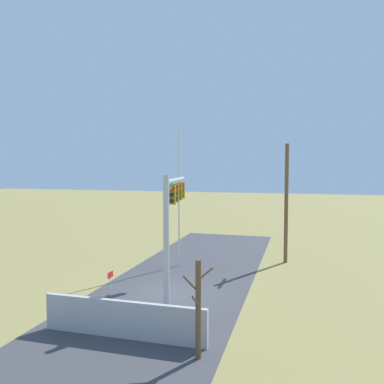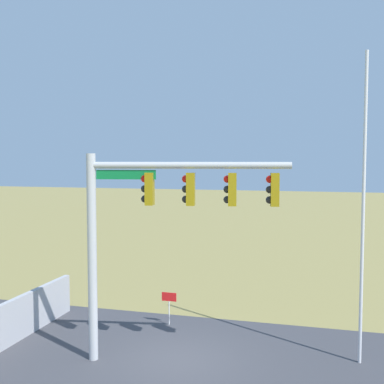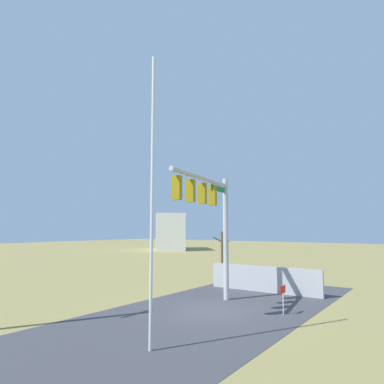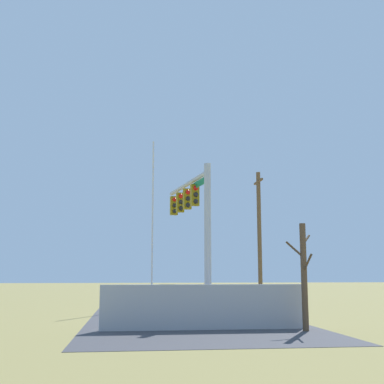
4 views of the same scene
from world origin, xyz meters
name	(u,v)px [view 1 (image 1 of 4)]	position (x,y,z in m)	size (l,w,h in m)	color
ground_plane	(170,292)	(0.00, 0.00, 0.00)	(160.00, 160.00, 0.00)	olive
road_surface	(191,272)	(-4.00, 0.00, 0.01)	(28.00, 8.00, 0.01)	#3D3D42
sidewalk_corner	(159,318)	(3.50, 0.67, 0.00)	(6.00, 6.00, 0.01)	#B7B5AD
retaining_fence	(123,319)	(5.70, 0.00, 0.74)	(0.20, 6.76, 1.48)	#A8A8AD
signal_mast	(173,209)	(0.58, 0.34, 4.54)	(5.99, 1.24, 6.31)	#B2B5BA
flagpole	(179,197)	(-5.36, -1.21, 4.65)	(0.10, 0.10, 9.29)	silver
utility_pole	(286,201)	(-8.30, 5.66, 4.29)	(1.90, 0.26, 8.25)	brown
bare_tree	(198,308)	(6.48, 3.22, 1.80)	(1.27, 1.02, 3.48)	brown
open_sign	(110,278)	(1.21, -2.87, 0.91)	(0.56, 0.04, 1.22)	silver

